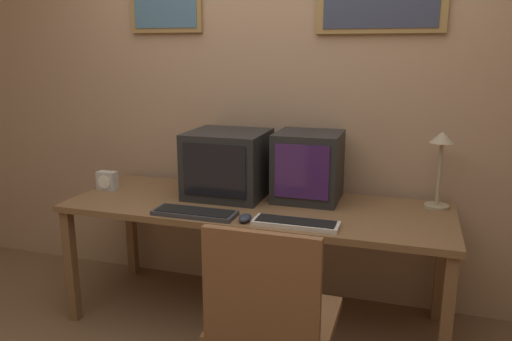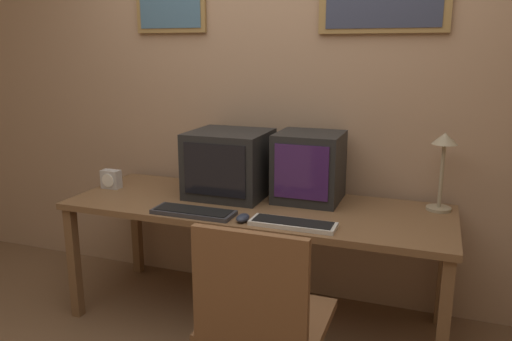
{
  "view_description": "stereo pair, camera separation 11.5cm",
  "coord_description": "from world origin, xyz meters",
  "px_view_note": "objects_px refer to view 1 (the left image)",
  "views": [
    {
      "loc": [
        0.82,
        -1.59,
        1.57
      ],
      "look_at": [
        0.0,
        0.98,
        0.91
      ],
      "focal_mm": 35.0,
      "sensor_mm": 36.0,
      "label": 1
    },
    {
      "loc": [
        0.92,
        -1.55,
        1.57
      ],
      "look_at": [
        0.0,
        0.98,
        0.91
      ],
      "focal_mm": 35.0,
      "sensor_mm": 36.0,
      "label": 2
    }
  ],
  "objects_px": {
    "monitor_right": "(308,166)",
    "keyboard_side": "(296,223)",
    "desk_clock": "(107,181)",
    "office_chair": "(272,339)",
    "desk_lamp": "(441,153)",
    "mouse_near_keyboard": "(245,218)",
    "keyboard_main": "(195,213)",
    "monitor_left": "(228,164)"
  },
  "relations": [
    {
      "from": "mouse_near_keyboard",
      "to": "office_chair",
      "type": "height_order",
      "value": "office_chair"
    },
    {
      "from": "keyboard_side",
      "to": "desk_lamp",
      "type": "height_order",
      "value": "desk_lamp"
    },
    {
      "from": "monitor_right",
      "to": "desk_lamp",
      "type": "height_order",
      "value": "desk_lamp"
    },
    {
      "from": "keyboard_main",
      "to": "office_chair",
      "type": "height_order",
      "value": "office_chair"
    },
    {
      "from": "monitor_right",
      "to": "office_chair",
      "type": "distance_m",
      "value": 1.1
    },
    {
      "from": "monitor_right",
      "to": "desk_clock",
      "type": "relative_size",
      "value": 3.31
    },
    {
      "from": "monitor_left",
      "to": "mouse_near_keyboard",
      "type": "relative_size",
      "value": 4.46
    },
    {
      "from": "mouse_near_keyboard",
      "to": "monitor_right",
      "type": "bearing_deg",
      "value": 65.38
    },
    {
      "from": "keyboard_main",
      "to": "desk_lamp",
      "type": "relative_size",
      "value": 1.05
    },
    {
      "from": "monitor_left",
      "to": "desk_lamp",
      "type": "relative_size",
      "value": 1.06
    },
    {
      "from": "office_chair",
      "to": "keyboard_side",
      "type": "bearing_deg",
      "value": 92.47
    },
    {
      "from": "monitor_right",
      "to": "mouse_near_keyboard",
      "type": "xyz_separation_m",
      "value": [
        -0.22,
        -0.48,
        -0.18
      ]
    },
    {
      "from": "monitor_right",
      "to": "keyboard_main",
      "type": "distance_m",
      "value": 0.71
    },
    {
      "from": "monitor_right",
      "to": "keyboard_side",
      "type": "height_order",
      "value": "monitor_right"
    },
    {
      "from": "keyboard_main",
      "to": "monitor_left",
      "type": "bearing_deg",
      "value": 84.46
    },
    {
      "from": "monitor_right",
      "to": "keyboard_main",
      "type": "relative_size",
      "value": 0.88
    },
    {
      "from": "monitor_left",
      "to": "mouse_near_keyboard",
      "type": "bearing_deg",
      "value": -59.09
    },
    {
      "from": "desk_clock",
      "to": "office_chair",
      "type": "height_order",
      "value": "office_chair"
    },
    {
      "from": "office_chair",
      "to": "keyboard_main",
      "type": "bearing_deg",
      "value": 138.72
    },
    {
      "from": "desk_clock",
      "to": "office_chair",
      "type": "distance_m",
      "value": 1.56
    },
    {
      "from": "monitor_right",
      "to": "keyboard_side",
      "type": "bearing_deg",
      "value": -85.26
    },
    {
      "from": "office_chair",
      "to": "monitor_left",
      "type": "bearing_deg",
      "value": 120.54
    },
    {
      "from": "desk_lamp",
      "to": "keyboard_main",
      "type": "bearing_deg",
      "value": -156.86
    },
    {
      "from": "keyboard_side",
      "to": "office_chair",
      "type": "bearing_deg",
      "value": -87.53
    },
    {
      "from": "desk_clock",
      "to": "desk_lamp",
      "type": "height_order",
      "value": "desk_lamp"
    },
    {
      "from": "keyboard_main",
      "to": "keyboard_side",
      "type": "relative_size",
      "value": 1.04
    },
    {
      "from": "keyboard_main",
      "to": "office_chair",
      "type": "distance_m",
      "value": 0.83
    },
    {
      "from": "keyboard_main",
      "to": "office_chair",
      "type": "xyz_separation_m",
      "value": [
        0.57,
        -0.5,
        -0.34
      ]
    },
    {
      "from": "monitor_right",
      "to": "keyboard_side",
      "type": "distance_m",
      "value": 0.5
    },
    {
      "from": "monitor_left",
      "to": "monitor_right",
      "type": "bearing_deg",
      "value": 7.64
    },
    {
      "from": "keyboard_main",
      "to": "desk_lamp",
      "type": "height_order",
      "value": "desk_lamp"
    },
    {
      "from": "desk_clock",
      "to": "keyboard_main",
      "type": "bearing_deg",
      "value": -21.38
    },
    {
      "from": "desk_lamp",
      "to": "mouse_near_keyboard",
      "type": "bearing_deg",
      "value": -149.93
    },
    {
      "from": "monitor_left",
      "to": "keyboard_main",
      "type": "relative_size",
      "value": 1.01
    },
    {
      "from": "keyboard_side",
      "to": "office_chair",
      "type": "distance_m",
      "value": 0.61
    },
    {
      "from": "keyboard_main",
      "to": "mouse_near_keyboard",
      "type": "relative_size",
      "value": 4.42
    },
    {
      "from": "monitor_right",
      "to": "office_chair",
      "type": "relative_size",
      "value": 0.43
    },
    {
      "from": "desk_lamp",
      "to": "office_chair",
      "type": "xyz_separation_m",
      "value": [
        -0.66,
        -1.02,
        -0.63
      ]
    },
    {
      "from": "monitor_right",
      "to": "mouse_near_keyboard",
      "type": "distance_m",
      "value": 0.56
    },
    {
      "from": "monitor_right",
      "to": "desk_clock",
      "type": "xyz_separation_m",
      "value": [
        -1.23,
        -0.18,
        -0.14
      ]
    },
    {
      "from": "monitor_right",
      "to": "keyboard_side",
      "type": "xyz_separation_m",
      "value": [
        0.04,
        -0.46,
        -0.18
      ]
    },
    {
      "from": "desk_lamp",
      "to": "monitor_left",
      "type": "bearing_deg",
      "value": -174.03
    }
  ]
}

